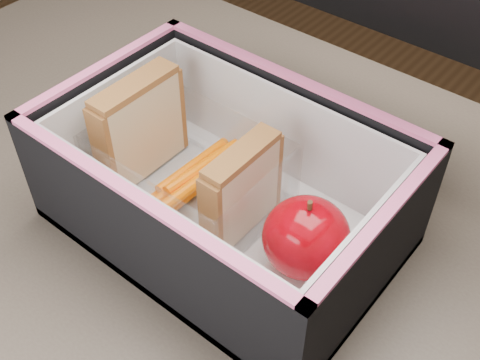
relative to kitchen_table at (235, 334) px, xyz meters
name	(u,v)px	position (x,y,z in m)	size (l,w,h in m)	color
kitchen_table	(235,334)	(0.00, 0.00, 0.00)	(1.20, 0.80, 0.75)	brown
lunch_bag	(229,174)	(-0.05, 0.05, 0.16)	(0.32, 0.35, 0.28)	black
plastic_tub	(189,170)	(-0.10, 0.05, 0.14)	(0.18, 0.13, 0.07)	white
sandwich_left	(140,127)	(-0.16, 0.05, 0.16)	(0.03, 0.10, 0.11)	beige
sandwich_right	(242,190)	(-0.03, 0.05, 0.16)	(0.02, 0.08, 0.09)	beige
carrot_sticks	(190,179)	(-0.10, 0.05, 0.13)	(0.05, 0.14, 0.03)	#FF7300
paper_napkin	(309,267)	(0.05, 0.04, 0.11)	(0.07, 0.07, 0.01)	white
red_apple	(306,237)	(0.05, 0.04, 0.15)	(0.10, 0.10, 0.08)	#7D0004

